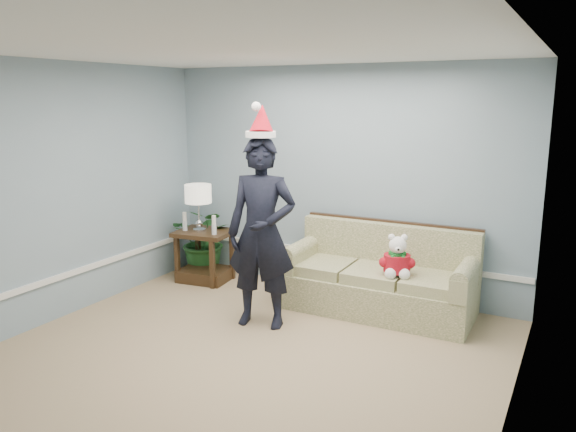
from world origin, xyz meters
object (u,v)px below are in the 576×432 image
(side_table, at_px, (205,261))
(table_lamp, at_px, (198,196))
(teddy_bear, at_px, (397,261))
(sofa, at_px, (380,280))
(houseplant, at_px, (206,240))
(man, at_px, (262,233))

(side_table, distance_m, table_lamp, 0.86)
(table_lamp, relative_size, teddy_bear, 1.33)
(sofa, height_order, side_table, sofa)
(table_lamp, distance_m, houseplant, 0.76)
(table_lamp, relative_size, man, 0.31)
(houseplant, relative_size, man, 0.46)
(sofa, distance_m, man, 1.49)
(sofa, bearing_deg, table_lamp, -177.40)
(houseplant, xyz_separation_m, teddy_bear, (2.76, -0.43, 0.21))
(teddy_bear, bearing_deg, sofa, 116.16)
(houseplant, height_order, teddy_bear, teddy_bear)
(sofa, distance_m, teddy_bear, 0.47)
(man, bearing_deg, table_lamp, 136.36)
(sofa, height_order, houseplant, sofa)
(side_table, height_order, man, man)
(side_table, xyz_separation_m, teddy_bear, (2.58, -0.15, 0.41))
(sofa, relative_size, man, 1.05)
(side_table, distance_m, teddy_bear, 2.61)
(side_table, bearing_deg, table_lamp, -126.60)
(table_lamp, bearing_deg, side_table, 53.40)
(side_table, xyz_separation_m, table_lamp, (-0.04, -0.05, 0.86))
(side_table, bearing_deg, houseplant, 123.50)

